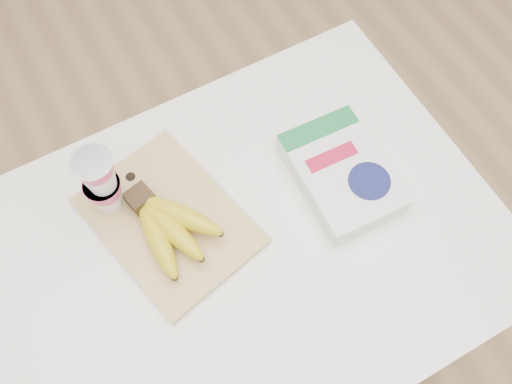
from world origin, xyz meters
TOP-DOWN VIEW (x-y plane):
  - room at (0.00, 0.00)m, footprint 4.00×4.00m
  - table at (0.00, 0.00)m, footprint 1.14×0.76m
  - cutting_board at (-0.04, 0.11)m, footprint 0.31×0.38m
  - bananas at (-0.05, 0.09)m, footprint 0.15×0.21m
  - yogurt_stack at (-0.13, 0.20)m, footprint 0.08×0.08m
  - cereal_box at (0.31, 0.03)m, footprint 0.18×0.26m

SIDE VIEW (x-z plane):
  - table at x=0.00m, z-range 0.00..0.85m
  - cutting_board at x=-0.04m, z-range 0.85..0.87m
  - cereal_box at x=0.31m, z-range 0.85..0.91m
  - bananas at x=-0.05m, z-range 0.86..0.93m
  - yogurt_stack at x=-0.13m, z-range 0.88..1.05m
  - room at x=0.00m, z-range -0.65..3.35m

